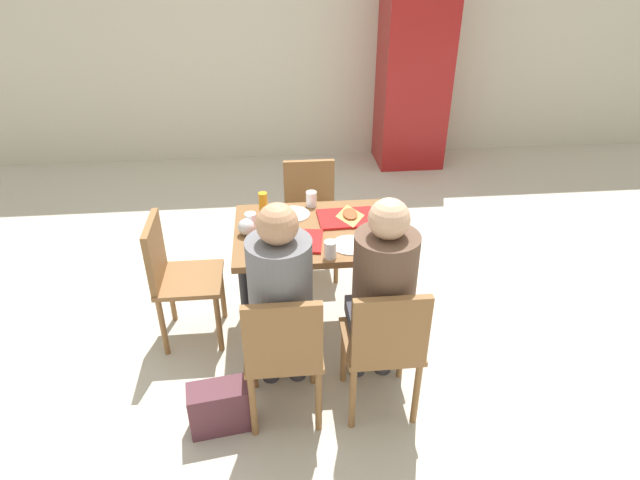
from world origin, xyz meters
TOP-DOWN VIEW (x-y plane):
  - ground_plane at (0.00, 0.00)m, footprint 10.00×10.00m
  - back_wall at (0.00, 3.20)m, footprint 10.00×0.10m
  - main_table at (0.00, 0.00)m, footprint 1.04×0.75m
  - chair_near_left at (-0.26, -0.76)m, footprint 0.40×0.40m
  - chair_near_right at (0.26, -0.76)m, footprint 0.40×0.40m
  - chair_far_side at (0.00, 0.76)m, footprint 0.40×0.40m
  - chair_left_end at (-0.90, 0.00)m, footprint 0.40×0.40m
  - person_in_red at (-0.26, -0.62)m, footprint 0.32×0.42m
  - person_in_brown_jacket at (0.26, -0.62)m, footprint 0.32×0.42m
  - tray_red_near at (-0.18, -0.13)m, footprint 0.39×0.31m
  - tray_red_far at (0.18, 0.11)m, footprint 0.37×0.27m
  - paper_plate_center at (-0.16, 0.21)m, footprint 0.22×0.22m
  - paper_plate_near_edge at (0.16, -0.21)m, footprint 0.22×0.22m
  - pizza_slice_a at (-0.19, -0.13)m, footprint 0.21×0.24m
  - pizza_slice_b at (0.20, 0.13)m, footprint 0.13×0.22m
  - plastic_cup_a at (-0.03, 0.32)m, footprint 0.07×0.07m
  - plastic_cup_b at (0.03, -0.32)m, footprint 0.07×0.07m
  - plastic_cup_c at (-0.41, 0.06)m, footprint 0.07×0.07m
  - soda_can at (0.44, 0.02)m, footprint 0.07×0.07m
  - condiment_bottle at (-0.34, 0.21)m, footprint 0.06×0.06m
  - foil_bundle at (-0.44, -0.02)m, footprint 0.10×0.10m
  - handbag at (-0.61, -0.78)m, footprint 0.34×0.20m
  - drink_fridge at (1.28, 2.85)m, footprint 0.70×0.60m

SIDE VIEW (x-z plane):
  - ground_plane at x=0.00m, z-range -0.02..0.00m
  - handbag at x=-0.61m, z-range 0.00..0.28m
  - chair_near_left at x=-0.26m, z-range 0.07..0.93m
  - chair_near_right at x=0.26m, z-range 0.07..0.93m
  - chair_far_side at x=0.00m, z-range 0.07..0.93m
  - chair_left_end at x=-0.90m, z-range 0.07..0.93m
  - main_table at x=0.00m, z-range 0.26..1.02m
  - person_in_red at x=-0.26m, z-range 0.12..1.38m
  - person_in_brown_jacket at x=0.26m, z-range 0.12..1.38m
  - paper_plate_center at x=-0.16m, z-range 0.75..0.76m
  - paper_plate_near_edge at x=0.16m, z-range 0.75..0.76m
  - tray_red_near at x=-0.18m, z-range 0.75..0.77m
  - tray_red_far at x=0.18m, z-range 0.75..0.77m
  - pizza_slice_a at x=-0.19m, z-range 0.77..0.79m
  - pizza_slice_b at x=0.20m, z-range 0.77..0.79m
  - plastic_cup_a at x=-0.03m, z-range 0.75..0.85m
  - plastic_cup_b at x=0.03m, z-range 0.75..0.85m
  - plastic_cup_c at x=-0.41m, z-range 0.75..0.85m
  - foil_bundle at x=-0.44m, z-range 0.75..0.85m
  - soda_can at x=0.44m, z-range 0.75..0.88m
  - condiment_bottle at x=-0.34m, z-range 0.75..0.91m
  - drink_fridge at x=1.28m, z-range 0.00..1.90m
  - back_wall at x=0.00m, z-range 0.00..2.80m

